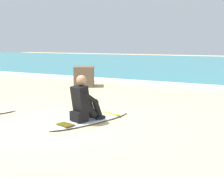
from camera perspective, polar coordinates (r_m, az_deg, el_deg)
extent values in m
plane|color=#CCB584|center=(6.54, -9.41, -6.61)|extent=(80.00, 80.00, 0.00)
cube|color=white|center=(12.44, 10.81, 0.64)|extent=(80.00, 0.90, 0.11)
ellipsoid|color=silver|center=(6.77, -3.71, -5.69)|extent=(1.01, 2.31, 0.07)
cube|color=gold|center=(7.20, -0.07, -4.52)|extent=(0.49, 0.20, 0.01)
cube|color=#4C400C|center=(6.31, -8.49, -6.45)|extent=(0.41, 0.31, 0.01)
cube|color=black|center=(6.51, -5.99, -5.01)|extent=(0.39, 0.35, 0.20)
cylinder|color=black|center=(6.66, -5.21, -3.37)|extent=(0.27, 0.43, 0.43)
cylinder|color=black|center=(6.80, -3.89, -3.38)|extent=(0.20, 0.28, 0.42)
cube|color=black|center=(6.89, -3.43, -4.88)|extent=(0.16, 0.24, 0.05)
cylinder|color=black|center=(6.51, -4.16, -3.64)|extent=(0.27, 0.43, 0.43)
cylinder|color=black|center=(6.62, -2.67, -3.68)|extent=(0.20, 0.28, 0.42)
cube|color=black|center=(6.71, -2.16, -5.24)|extent=(0.16, 0.24, 0.05)
cube|color=black|center=(6.46, -5.74, -1.94)|extent=(0.42, 0.39, 0.57)
sphere|color=#A37556|center=(6.42, -5.58, 1.52)|extent=(0.21, 0.21, 0.21)
cylinder|color=black|center=(6.66, -5.40, -1.42)|extent=(0.21, 0.40, 0.31)
cylinder|color=black|center=(6.44, -3.93, -1.73)|extent=(0.21, 0.40, 0.31)
cube|color=brown|center=(12.29, -5.06, 2.22)|extent=(1.15, 1.24, 0.77)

